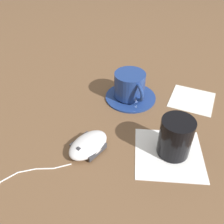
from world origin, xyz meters
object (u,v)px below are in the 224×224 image
saucer (131,96)px  drinking_glass (176,137)px  coffee_cup (130,85)px  computer_mouse (88,145)px

saucer → drinking_glass: size_ratio=1.59×
coffee_cup → computer_mouse: (0.23, -0.05, -0.03)m
saucer → drinking_glass: drinking_glass is taller
coffee_cup → computer_mouse: coffee_cup is taller
computer_mouse → coffee_cup: bearing=168.8°
saucer → computer_mouse: size_ratio=1.20×
coffee_cup → drinking_glass: (0.18, 0.15, 0.00)m
drinking_glass → coffee_cup: bearing=-141.1°
computer_mouse → drinking_glass: 0.20m
saucer → computer_mouse: 0.24m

